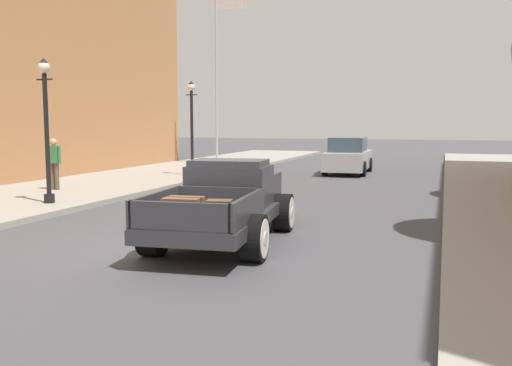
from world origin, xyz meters
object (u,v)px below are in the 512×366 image
object	(u,v)px
flagpole	(220,55)
car_background_silver	(348,157)
street_lamp_far	(192,121)
hotrod_truck_gunmetal	(228,202)
pedestrian_sidewalk_left	(54,161)
street_lamp_near	(46,120)

from	to	relation	value
flagpole	car_background_silver	bearing A→B (deg)	-13.33
street_lamp_far	hotrod_truck_gunmetal	bearing A→B (deg)	-60.98
pedestrian_sidewalk_left	flagpole	xyz separation A→B (m)	(0.77, 12.05, 4.68)
hotrod_truck_gunmetal	street_lamp_near	bearing A→B (deg)	160.78
hotrod_truck_gunmetal	flagpole	size ratio (longest dim) A/B	0.55
street_lamp_far	car_background_silver	bearing A→B (deg)	37.97
pedestrian_sidewalk_left	flagpole	size ratio (longest dim) A/B	0.18
car_background_silver	street_lamp_near	world-z (taller)	street_lamp_near
street_lamp_near	hotrod_truck_gunmetal	bearing A→B (deg)	-19.22
hotrod_truck_gunmetal	car_background_silver	world-z (taller)	car_background_silver
car_background_silver	street_lamp_far	xyz separation A→B (m)	(-5.69, -4.44, 1.62)
hotrod_truck_gunmetal	street_lamp_near	xyz separation A→B (m)	(-6.06, 2.11, 1.63)
street_lamp_near	street_lamp_far	distance (m)	8.45
pedestrian_sidewalk_left	street_lamp_far	bearing A→B (deg)	71.09
car_background_silver	street_lamp_near	xyz separation A→B (m)	(-5.89, -12.89, 1.62)
street_lamp_far	flagpole	size ratio (longest dim) A/B	0.42
hotrod_truck_gunmetal	street_lamp_near	distance (m)	6.62
car_background_silver	flagpole	distance (m)	8.73
hotrod_truck_gunmetal	pedestrian_sidewalk_left	size ratio (longest dim) A/B	3.06
hotrod_truck_gunmetal	car_background_silver	bearing A→B (deg)	90.63
pedestrian_sidewalk_left	hotrod_truck_gunmetal	bearing A→B (deg)	-30.20
street_lamp_near	flagpole	size ratio (longest dim) A/B	0.42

